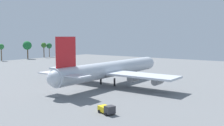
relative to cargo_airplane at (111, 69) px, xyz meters
name	(u,v)px	position (x,y,z in m)	size (l,w,h in m)	color
ground_plane	(112,84)	(0.35, 0.00, -5.93)	(255.77, 255.77, 0.00)	slate
cargo_airplane	(111,69)	(0.00, 0.00, 0.00)	(63.94, 55.84, 18.66)	silver
cargo_loader	(107,109)	(-32.59, -22.44, -4.80)	(3.74, 5.14, 2.19)	#333338
safety_cone_nose	(151,75)	(29.12, -2.25, -5.55)	(0.54, 0.54, 0.77)	orange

